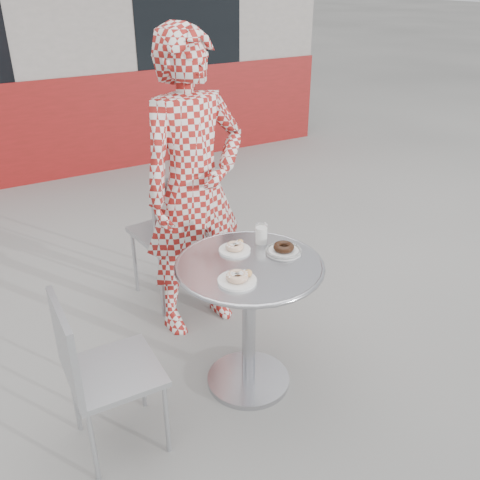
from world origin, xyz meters
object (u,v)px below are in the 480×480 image
bistro_table (249,295)px  plate_near (238,278)px  milk_cup (261,234)px  seated_person (194,189)px  chair_left (116,401)px  plate_far (235,248)px  chair_far (174,258)px  plate_checker (284,250)px

bistro_table → plate_near: size_ratio=4.14×
milk_cup → seated_person: bearing=104.6°
chair_left → milk_cup: milk_cup is taller
milk_cup → plate_far: bearing=-178.0°
chair_far → plate_checker: 1.07m
bistro_table → plate_near: 0.26m
chair_far → milk_cup: bearing=94.2°
plate_checker → milk_cup: bearing=107.1°
chair_far → milk_cup: 0.96m
seated_person → plate_far: (-0.02, -0.50, -0.13)m
chair_far → seated_person: bearing=87.4°
plate_checker → milk_cup: milk_cup is taller
plate_near → milk_cup: (0.29, 0.26, 0.03)m
plate_checker → milk_cup: 0.15m
chair_far → plate_checker: (0.19, -0.95, 0.45)m
chair_left → plate_far: 0.89m
seated_person → plate_far: bearing=-99.2°
bistro_table → plate_near: (-0.13, -0.11, 0.19)m
bistro_table → chair_far: 1.00m
chair_far → chair_left: size_ratio=1.14×
chair_left → plate_checker: 1.04m
chair_left → plate_far: (0.72, 0.19, 0.49)m
plate_near → milk_cup: size_ratio=1.69×
chair_far → milk_cup: (0.15, -0.81, 0.49)m
chair_left → seated_person: (0.74, 0.70, 0.62)m
bistro_table → chair_left: bearing=-176.2°
plate_far → milk_cup: size_ratio=1.52×
bistro_table → chair_far: size_ratio=0.80×
chair_left → seated_person: bearing=-45.6°
plate_checker → chair_left: bearing=-176.1°
plate_far → seated_person: bearing=87.2°
seated_person → chair_far: bearing=87.2°
chair_far → chair_left: (-0.72, -1.01, -0.03)m
seated_person → plate_far: seated_person is taller
chair_left → seated_person: seated_person is taller
bistro_table → plate_far: plate_far is taller
chair_left → plate_checker: bearing=-84.9°
chair_far → plate_near: bearing=76.5°
bistro_table → seated_person: size_ratio=0.42×
seated_person → milk_cup: 0.52m
seated_person → plate_checker: size_ratio=9.72×
plate_near → plate_checker: (0.33, 0.13, -0.00)m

